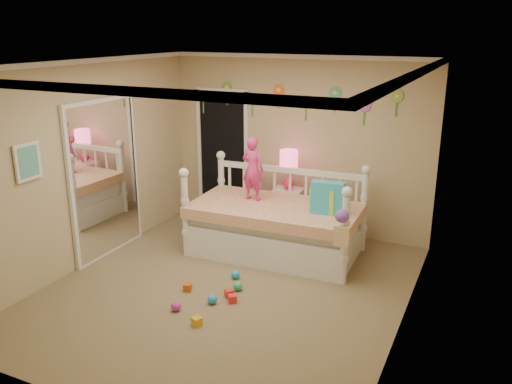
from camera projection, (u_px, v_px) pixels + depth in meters
The scene contains 18 objects.
floor at pixel (227, 289), 6.24m from camera, with size 4.00×4.50×0.01m, color #7F684C.
ceiling at pixel (223, 64), 5.47m from camera, with size 4.00×4.50×0.01m, color white.
back_wall at pixel (297, 145), 7.80m from camera, with size 4.00×0.01×2.60m, color tan.
left_wall at pixel (85, 165), 6.66m from camera, with size 0.01×4.50×2.60m, color tan.
right_wall at pixel (409, 209), 5.05m from camera, with size 0.01×4.50×2.60m, color tan.
crown_molding at pixel (223, 67), 5.48m from camera, with size 4.00×4.50×0.06m, color white, non-canonical shape.
daybed at pixel (276, 210), 7.09m from camera, with size 2.29×1.23×1.24m, color white, non-canonical shape.
pillow_turquoise at pixel (328, 198), 6.67m from camera, with size 0.42×0.15×0.42m, color #25AAB9.
pillow_lime at pixel (323, 201), 6.72m from camera, with size 0.34×0.12×0.32m, color #AED340.
child at pixel (253, 169), 7.16m from camera, with size 0.32×0.21×0.88m, color #E63486.
nightstand at pixel (288, 211), 7.84m from camera, with size 0.42×0.32×0.70m, color white.
table_lamp at pixel (289, 163), 7.62m from camera, with size 0.26×0.26×0.58m.
closet_doorway at pixel (223, 154), 8.37m from camera, with size 0.90×0.04×2.07m, color black.
flower_decals at pixel (292, 101), 7.64m from camera, with size 3.40×0.02×0.50m, color #B2668C, non-canonical shape.
mirror_closet at pixel (105, 179), 6.98m from camera, with size 0.07×1.30×2.10m, color white.
wall_picture at pixel (28, 162), 5.80m from camera, with size 0.05×0.34×0.42m, color white.
hanging_bag at pixel (341, 229), 6.04m from camera, with size 0.20×0.16×0.36m, color beige, non-canonical shape.
toy_scatter at pixel (202, 292), 6.07m from camera, with size 0.80×1.30×0.11m, color #996666, non-canonical shape.
Camera 1 is at (2.69, -4.94, 2.96)m, focal length 37.10 mm.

